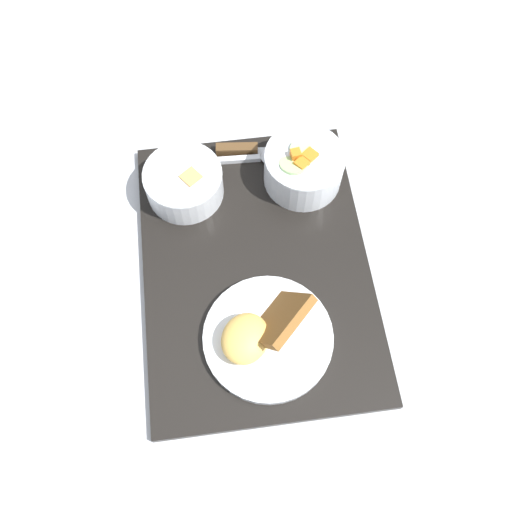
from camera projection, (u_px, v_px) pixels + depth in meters
ground_plane at (256, 269)px, 0.80m from camera, size 4.00×4.00×0.00m
serving_tray at (256, 267)px, 0.79m from camera, size 0.47×0.36×0.01m
bowl_salad at (304, 166)px, 0.81m from camera, size 0.12×0.12×0.07m
bowl_soup at (184, 182)px, 0.81m from camera, size 0.12×0.12×0.05m
plate_main at (264, 335)px, 0.72m from camera, size 0.18×0.18×0.08m
knife at (251, 150)px, 0.86m from camera, size 0.05×0.19×0.02m
spoon at (267, 157)px, 0.86m from camera, size 0.04×0.14×0.01m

